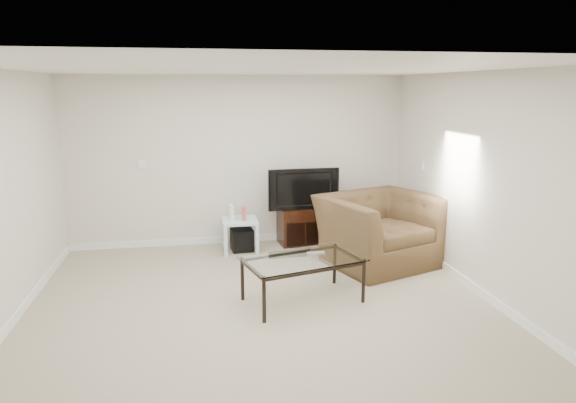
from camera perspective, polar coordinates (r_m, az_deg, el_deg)
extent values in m
plane|color=tan|center=(5.62, -2.90, -11.86)|extent=(5.00, 5.00, 0.00)
plane|color=white|center=(5.12, -3.22, 14.55)|extent=(5.00, 5.00, 0.00)
cube|color=silver|center=(7.68, -5.43, 4.48)|extent=(5.00, 0.02, 2.50)
cube|color=silver|center=(6.06, 21.11, 1.54)|extent=(0.02, 5.00, 2.50)
cube|color=white|center=(7.68, -15.91, 4.06)|extent=(0.12, 0.02, 0.12)
cube|color=white|center=(7.45, 14.70, 3.88)|extent=(0.02, 0.09, 0.13)
cube|color=white|center=(7.38, 15.26, -3.79)|extent=(0.02, 0.08, 0.12)
cube|color=black|center=(7.70, 1.56, -1.39)|extent=(0.38, 0.28, 0.05)
imported|color=black|center=(7.63, 1.56, 1.53)|extent=(0.99, 0.24, 0.61)
cube|color=black|center=(7.49, -5.13, -4.21)|extent=(0.33, 0.33, 0.31)
cube|color=white|center=(7.33, -6.31, -1.25)|extent=(0.06, 0.16, 0.22)
cube|color=#CC4C4C|center=(7.35, -4.93, -1.31)|extent=(0.05, 0.14, 0.19)
imported|color=brown|center=(6.92, 10.16, -1.86)|extent=(1.65, 1.35, 1.24)
cube|color=#B2B2B7|center=(5.78, 3.12, -5.73)|extent=(0.20, 0.06, 0.02)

